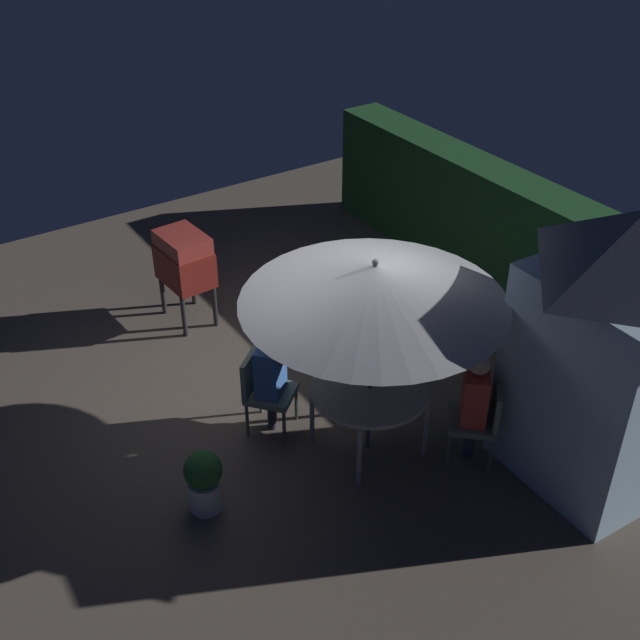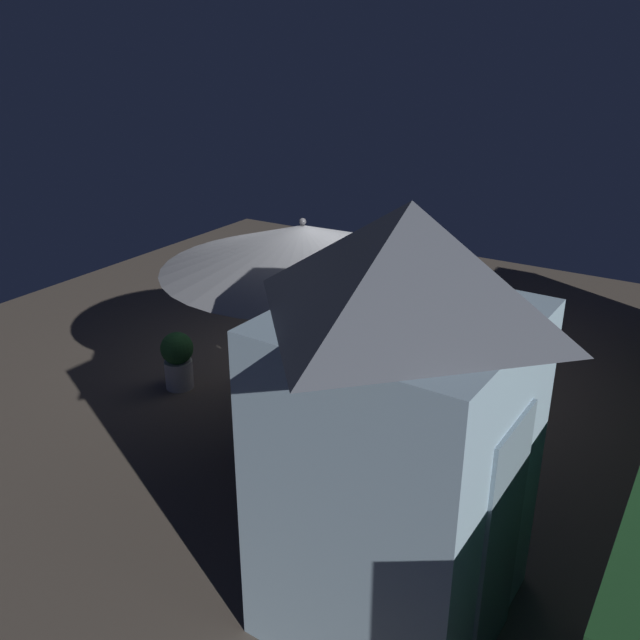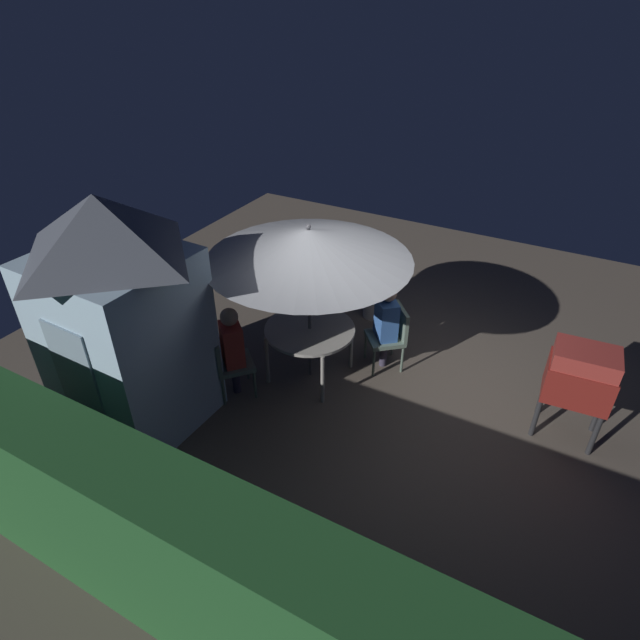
# 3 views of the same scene
# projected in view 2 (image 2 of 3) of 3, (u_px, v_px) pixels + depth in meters

# --- Properties ---
(ground_plane) EXTENTS (11.00, 11.00, 0.00)m
(ground_plane) POSITION_uv_depth(u_px,v_px,m) (338.00, 389.00, 7.54)
(ground_plane) COLOR brown
(garden_shed) EXTENTS (1.63, 1.51, 2.80)m
(garden_shed) POSITION_uv_depth(u_px,v_px,m) (401.00, 425.00, 4.15)
(garden_shed) COLOR #9EBCD1
(garden_shed) RESTS_ON ground
(patio_table) EXTENTS (1.17, 1.17, 0.76)m
(patio_table) POSITION_uv_depth(u_px,v_px,m) (304.00, 375.00, 6.35)
(patio_table) COLOR #B2ADA3
(patio_table) RESTS_ON ground
(patio_umbrella) EXTENTS (2.47, 2.47, 2.18)m
(patio_umbrella) POSITION_uv_depth(u_px,v_px,m) (303.00, 247.00, 5.87)
(patio_umbrella) COLOR #4C4C51
(patio_umbrella) RESTS_ON ground
(bbq_grill) EXTENTS (0.73, 0.55, 1.20)m
(bbq_grill) POSITION_uv_depth(u_px,v_px,m) (405.00, 262.00, 8.99)
(bbq_grill) COLOR maroon
(bbq_grill) RESTS_ON ground
(chair_near_shed) EXTENTS (0.65, 0.65, 0.90)m
(chair_near_shed) POSITION_uv_depth(u_px,v_px,m) (341.00, 455.00, 5.45)
(chair_near_shed) COLOR slate
(chair_near_shed) RESTS_ON ground
(chair_far_side) EXTENTS (0.65, 0.65, 0.90)m
(chair_far_side) POSITION_uv_depth(u_px,v_px,m) (292.00, 342.00, 7.43)
(chair_far_side) COLOR slate
(chair_far_side) RESTS_ON ground
(potted_plant_by_shed) EXTENTS (0.36, 0.36, 0.65)m
(potted_plant_by_shed) POSITION_uv_depth(u_px,v_px,m) (178.00, 359.00, 7.46)
(potted_plant_by_shed) COLOR silver
(potted_plant_by_shed) RESTS_ON ground
(person_in_red) EXTENTS (0.41, 0.40, 1.26)m
(person_in_red) POSITION_uv_depth(u_px,v_px,m) (338.00, 421.00, 5.42)
(person_in_red) COLOR #CC3D33
(person_in_red) RESTS_ON ground
(person_in_blue) EXTENTS (0.40, 0.41, 1.26)m
(person_in_blue) POSITION_uv_depth(u_px,v_px,m) (292.00, 323.00, 7.25)
(person_in_blue) COLOR #3866B2
(person_in_blue) RESTS_ON ground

